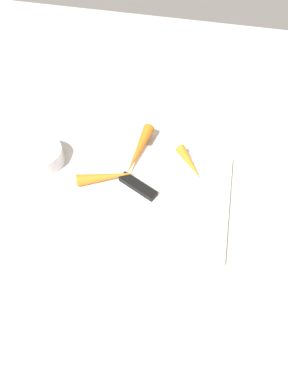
{
  "coord_description": "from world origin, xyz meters",
  "views": [
    {
      "loc": [
        0.08,
        -0.4,
        0.62
      ],
      "look_at": [
        0.0,
        0.0,
        0.01
      ],
      "focal_mm": 32.37,
      "sensor_mm": 36.0,
      "label": 1
    }
  ],
  "objects": [
    {
      "name": "small_bowl",
      "position": [
        -0.24,
        0.05,
        0.02
      ],
      "size": [
        0.09,
        0.09,
        0.04
      ],
      "primitive_type": "cylinder",
      "color": "silver",
      "rests_on": "ground_plane"
    },
    {
      "name": "ground_plane",
      "position": [
        0.0,
        0.0,
        0.0
      ],
      "size": [
        1.4,
        1.4,
        0.0
      ],
      "primitive_type": "plane",
      "color": "#ADA8A0"
    },
    {
      "name": "carrot_medium",
      "position": [
        -0.08,
        0.01,
        0.03
      ],
      "size": [
        0.13,
        0.07,
        0.03
      ],
      "primitive_type": "cone",
      "rotation": [
        0.0,
        1.57,
        0.35
      ],
      "color": "orange",
      "rests_on": "cutting_board"
    },
    {
      "name": "carrot_longest",
      "position": [
        -0.03,
        0.1,
        0.03
      ],
      "size": [
        0.05,
        0.15,
        0.03
      ],
      "primitive_type": "cone",
      "rotation": [
        0.0,
        1.57,
        4.56
      ],
      "color": "orange",
      "rests_on": "cutting_board"
    },
    {
      "name": "knife",
      "position": [
        -0.0,
        0.0,
        0.02
      ],
      "size": [
        0.19,
        0.11,
        0.01
      ],
      "rotation": [
        0.0,
        0.0,
        5.81
      ],
      "color": "#B7B7BC",
      "rests_on": "cutting_board"
    },
    {
      "name": "carrot_shortest",
      "position": [
        0.09,
        0.09,
        0.02
      ],
      "size": [
        0.07,
        0.09,
        0.02
      ],
      "primitive_type": "cone",
      "rotation": [
        0.0,
        1.57,
        5.33
      ],
      "color": "orange",
      "rests_on": "cutting_board"
    },
    {
      "name": "cutting_board",
      "position": [
        0.0,
        0.0,
        0.01
      ],
      "size": [
        0.36,
        0.26,
        0.01
      ],
      "primitive_type": "cube",
      "color": "white",
      "rests_on": "ground_plane"
    }
  ]
}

